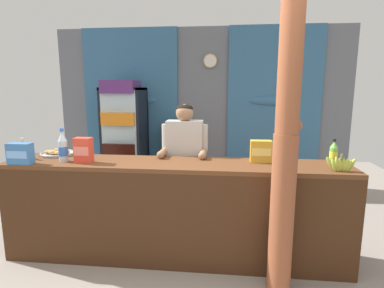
{
  "coord_description": "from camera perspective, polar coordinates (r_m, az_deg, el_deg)",
  "views": [
    {
      "loc": [
        0.43,
        -2.39,
        1.7
      ],
      "look_at": [
        0.07,
        0.94,
        1.09
      ],
      "focal_mm": 28.67,
      "sensor_mm": 36.0,
      "label": 1
    }
  ],
  "objects": [
    {
      "name": "stall_counter",
      "position": [
        3.0,
        -3.55,
        -11.06
      ],
      "size": [
        3.35,
        0.56,
        0.99
      ],
      "color": "brown",
      "rests_on": "ground"
    },
    {
      "name": "bottle_shelf_rack",
      "position": [
        5.25,
        -2.74,
        -1.92
      ],
      "size": [
        0.48,
        0.28,
        1.13
      ],
      "color": "brown",
      "rests_on": "ground"
    },
    {
      "name": "ground_plane",
      "position": [
        3.97,
        -0.65,
        -15.03
      ],
      "size": [
        7.65,
        7.65,
        0.0
      ],
      "primitive_type": "plane",
      "color": "gray"
    },
    {
      "name": "soda_bottle_orange_soda",
      "position": [
        3.58,
        -28.92,
        -0.97
      ],
      "size": [
        0.08,
        0.08,
        0.21
      ],
      "color": "orange",
      "rests_on": "stall_counter"
    },
    {
      "name": "soda_bottle_water",
      "position": [
        3.27,
        -22.87,
        -0.59
      ],
      "size": [
        0.09,
        0.09,
        0.33
      ],
      "color": "silver",
      "rests_on": "stall_counter"
    },
    {
      "name": "back_wall_curtained",
      "position": [
        5.4,
        1.56,
        7.08
      ],
      "size": [
        5.05,
        0.22,
        2.72
      ],
      "color": "slate",
      "rests_on": "ground"
    },
    {
      "name": "snack_box_choco_powder",
      "position": [
        3.06,
        12.69,
        -1.33
      ],
      "size": [
        0.2,
        0.11,
        0.21
      ],
      "color": "gold",
      "rests_on": "stall_counter"
    },
    {
      "name": "soda_bottle_lime_soda",
      "position": [
        3.31,
        24.83,
        -1.38
      ],
      "size": [
        0.08,
        0.08,
        0.23
      ],
      "color": "#75C64C",
      "rests_on": "stall_counter"
    },
    {
      "name": "plastic_lawn_chair",
      "position": [
        4.73,
        14.56,
        -4.82
      ],
      "size": [
        0.55,
        0.55,
        0.86
      ],
      "color": "#E5563D",
      "rests_on": "ground"
    },
    {
      "name": "shopkeeper",
      "position": [
        3.39,
        -1.37,
        -2.13
      ],
      "size": [
        0.51,
        0.42,
        1.54
      ],
      "color": "#28282D",
      "rests_on": "ground"
    },
    {
      "name": "snack_box_biscuit",
      "position": [
        3.34,
        -29.31,
        -1.57
      ],
      "size": [
        0.22,
        0.11,
        0.2
      ],
      "color": "#3D75B7",
      "rests_on": "stall_counter"
    },
    {
      "name": "pastry_tray",
      "position": [
        3.62,
        -23.68,
        -1.53
      ],
      "size": [
        0.35,
        0.35,
        0.07
      ],
      "color": "#BCBCC1",
      "rests_on": "stall_counter"
    },
    {
      "name": "banana_bunch",
      "position": [
        2.96,
        26.01,
        -3.5
      ],
      "size": [
        0.27,
        0.06,
        0.16
      ],
      "color": "#B7C647",
      "rests_on": "stall_counter"
    },
    {
      "name": "timber_post",
      "position": [
        2.51,
        17.08,
        0.53
      ],
      "size": [
        0.22,
        0.2,
        2.7
      ],
      "color": "#995133",
      "rests_on": "ground"
    },
    {
      "name": "drink_fridge",
      "position": [
        5.16,
        -12.46,
        2.2
      ],
      "size": [
        0.64,
        0.65,
        1.83
      ],
      "color": "black",
      "rests_on": "ground"
    },
    {
      "name": "snack_box_crackers",
      "position": [
        3.14,
        -19.53,
        -1.1
      ],
      "size": [
        0.16,
        0.11,
        0.25
      ],
      "color": "#E5422D",
      "rests_on": "stall_counter"
    }
  ]
}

